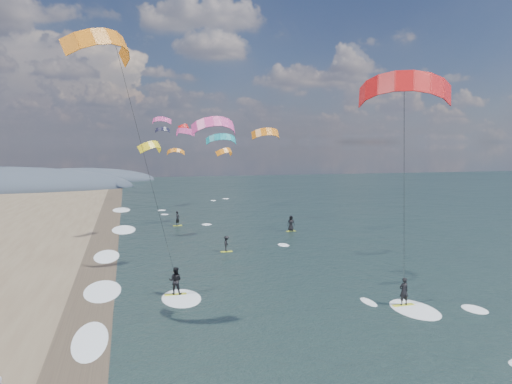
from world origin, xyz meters
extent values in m
plane|color=black|center=(0.00, 0.00, 0.00)|extent=(260.00, 260.00, 0.00)
cube|color=#382D23|center=(-12.00, 10.00, 0.00)|extent=(3.00, 240.00, 0.00)
ellipsoid|color=#3D4756|center=(-22.00, 120.00, 0.00)|extent=(40.00, 18.00, 7.00)
cube|color=#CBD726|center=(7.38, 6.86, 0.03)|extent=(1.44, 0.43, 0.06)
imported|color=black|center=(7.38, 6.86, 0.95)|extent=(0.67, 0.46, 1.77)
ellipsoid|color=white|center=(7.68, 6.06, 0.00)|extent=(2.60, 4.20, 0.12)
cylinder|color=black|center=(5.38, 3.86, 7.29)|extent=(0.02, 0.02, 13.98)
cube|color=#CBD726|center=(-6.47, 12.77, 0.03)|extent=(1.48, 0.46, 0.07)
imported|color=black|center=(-6.47, 12.77, 1.01)|extent=(1.08, 0.95, 1.88)
ellipsoid|color=white|center=(-6.17, 11.97, 0.00)|extent=(2.60, 4.20, 0.12)
cylinder|color=black|center=(-8.22, 9.77, 8.53)|extent=(0.02, 0.02, 16.05)
cube|color=#CBD726|center=(-0.49, 25.13, 0.03)|extent=(1.10, 0.35, 0.05)
imported|color=black|center=(-0.49, 25.13, 0.80)|extent=(0.89, 1.11, 1.50)
cube|color=#CBD726|center=(8.95, 34.03, 0.03)|extent=(1.10, 0.35, 0.05)
imported|color=black|center=(8.95, 34.03, 0.95)|extent=(0.92, 0.64, 1.79)
cube|color=#CBD726|center=(-3.50, 41.18, 0.03)|extent=(1.10, 0.35, 0.05)
imported|color=black|center=(-3.50, 41.18, 0.95)|extent=(0.74, 0.78, 1.80)
ellipsoid|color=white|center=(-10.80, 6.00, 0.00)|extent=(2.40, 5.40, 0.11)
ellipsoid|color=white|center=(-10.80, 15.00, 0.00)|extent=(2.40, 5.40, 0.11)
ellipsoid|color=white|center=(-10.80, 26.00, 0.00)|extent=(2.40, 5.40, 0.11)
ellipsoid|color=white|center=(-10.80, 40.00, 0.00)|extent=(2.40, 5.40, 0.11)
ellipsoid|color=white|center=(-10.80, 58.00, 0.00)|extent=(2.40, 5.40, 0.11)
camera|label=1|loc=(-9.48, -20.64, 10.38)|focal=35.00mm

